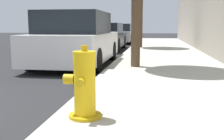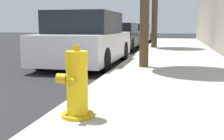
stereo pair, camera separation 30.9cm
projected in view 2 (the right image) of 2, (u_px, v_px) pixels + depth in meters
name	position (u px, v px, depth m)	size (l,w,h in m)	color
sidewalk_slab	(178.00, 134.00, 2.79)	(2.95, 40.00, 0.13)	#B7B2A8
fire_hydrant	(77.00, 85.00, 3.07)	(0.41, 0.42, 0.79)	#C39C11
parked_car_near	(87.00, 40.00, 8.12)	(1.88, 4.22, 1.51)	silver
parked_car_mid	(117.00, 37.00, 13.17)	(1.89, 3.92, 1.25)	black
parked_car_far	(136.00, 34.00, 18.21)	(1.71, 4.29, 1.25)	#B7B7BC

